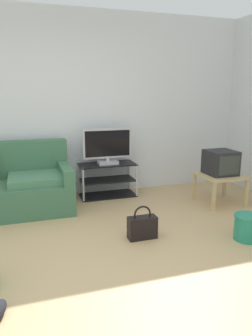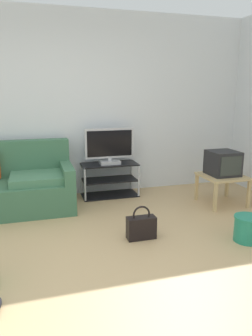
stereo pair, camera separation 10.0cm
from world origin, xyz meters
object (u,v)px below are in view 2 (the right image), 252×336
(cleaning_bucket, at_px, (248,228))
(side_table, at_px, (222,179))
(tv_stand, at_px, (109,180))
(couch, at_px, (0,187))
(handbag, at_px, (141,227))
(crt_tv, at_px, (223,163))
(flat_tv, at_px, (109,147))

(cleaning_bucket, bearing_deg, side_table, 70.64)
(tv_stand, xyz_separation_m, side_table, (1.43, -0.80, 0.11))
(couch, relative_size, handbag, 5.10)
(crt_tv, xyz_separation_m, cleaning_bucket, (-0.39, -1.14, -0.44))
(tv_stand, bearing_deg, handbag, -90.65)
(flat_tv, distance_m, cleaning_bucket, 2.25)
(side_table, relative_size, cleaning_bucket, 1.94)
(tv_stand, distance_m, handbag, 1.55)
(flat_tv, bearing_deg, tv_stand, 90.00)
(tv_stand, height_order, crt_tv, crt_tv)
(couch, xyz_separation_m, side_table, (2.97, -0.59, 0.04))
(crt_tv, distance_m, handbag, 1.70)
(side_table, distance_m, cleaning_bucket, 1.21)
(handbag, bearing_deg, side_table, 27.33)
(crt_tv, bearing_deg, couch, 169.14)
(couch, relative_size, side_table, 3.30)
(couch, relative_size, crt_tv, 4.72)
(flat_tv, bearing_deg, couch, -173.01)
(couch, distance_m, side_table, 3.03)
(handbag, xyz_separation_m, cleaning_bucket, (1.06, -0.37, 0.01))
(handbag, bearing_deg, flat_tv, 89.34)
(side_table, distance_m, crt_tv, 0.23)
(side_table, bearing_deg, tv_stand, 150.90)
(tv_stand, bearing_deg, cleaning_bucket, -61.53)
(side_table, xyz_separation_m, crt_tv, (0.00, 0.02, 0.23))
(tv_stand, bearing_deg, flat_tv, -90.00)
(flat_tv, distance_m, handbag, 1.65)
(tv_stand, relative_size, cleaning_bucket, 2.84)
(cleaning_bucket, bearing_deg, handbag, 160.71)
(couch, distance_m, crt_tv, 3.04)
(couch, distance_m, handbag, 2.03)
(tv_stand, relative_size, side_table, 1.47)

